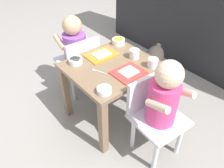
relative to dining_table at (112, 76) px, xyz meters
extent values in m
plane|color=gray|center=(0.00, 0.00, -0.36)|extent=(7.00, 7.00, 0.00)
cube|color=#232326|center=(0.00, 1.10, 0.16)|extent=(2.07, 0.35, 1.04)
cube|color=#7A6047|center=(0.00, 0.00, 0.07)|extent=(0.49, 0.55, 0.03)
cube|color=#7A6047|center=(-0.21, -0.25, -0.15)|extent=(0.04, 0.04, 0.42)
cube|color=#7A6047|center=(0.21, -0.25, -0.15)|extent=(0.04, 0.04, 0.42)
cube|color=#7A6047|center=(-0.21, 0.25, -0.15)|extent=(0.04, 0.04, 0.42)
cube|color=#7A6047|center=(0.21, 0.25, -0.15)|extent=(0.04, 0.04, 0.42)
cube|color=silver|center=(-0.41, -0.02, -0.08)|extent=(0.30, 0.30, 0.02)
cube|color=silver|center=(-0.29, -0.03, 0.03)|extent=(0.04, 0.27, 0.22)
cylinder|color=purple|center=(-0.41, -0.02, 0.04)|extent=(0.17, 0.17, 0.22)
sphere|color=tan|center=(-0.42, -0.02, 0.21)|extent=(0.14, 0.14, 0.14)
cylinder|color=silver|center=(-0.51, 0.09, -0.23)|extent=(0.03, 0.03, 0.27)
cylinder|color=silver|center=(-0.52, -0.11, -0.23)|extent=(0.03, 0.03, 0.27)
cylinder|color=silver|center=(-0.31, 0.07, -0.23)|extent=(0.03, 0.03, 0.27)
cylinder|color=silver|center=(-0.32, -0.13, -0.23)|extent=(0.03, 0.03, 0.27)
cylinder|color=tan|center=(-0.45, 0.08, 0.09)|extent=(0.15, 0.05, 0.09)
cylinder|color=tan|center=(-0.47, -0.11, 0.09)|extent=(0.15, 0.05, 0.09)
cube|color=silver|center=(0.41, 0.01, -0.08)|extent=(0.30, 0.30, 0.02)
cube|color=silver|center=(0.29, 0.02, 0.03)|extent=(0.04, 0.27, 0.22)
cylinder|color=#D83F7F|center=(0.41, 0.01, 0.05)|extent=(0.17, 0.17, 0.26)
sphere|color=beige|center=(0.42, 0.01, 0.24)|extent=(0.14, 0.14, 0.14)
cylinder|color=silver|center=(0.51, -0.10, -0.23)|extent=(0.03, 0.03, 0.27)
cylinder|color=silver|center=(0.52, 0.10, -0.23)|extent=(0.03, 0.03, 0.27)
cylinder|color=silver|center=(0.31, -0.08, -0.23)|extent=(0.03, 0.03, 0.27)
cylinder|color=silver|center=(0.32, 0.12, -0.23)|extent=(0.03, 0.03, 0.27)
cylinder|color=beige|center=(0.45, -0.09, 0.12)|extent=(0.15, 0.05, 0.09)
cylinder|color=beige|center=(0.47, 0.10, 0.12)|extent=(0.15, 0.05, 0.09)
ellipsoid|color=#332D28|center=(-0.12, 0.56, -0.16)|extent=(0.33, 0.41, 0.18)
sphere|color=#332D28|center=(-0.01, 0.37, -0.11)|extent=(0.13, 0.13, 0.13)
sphere|color=black|center=(0.01, 0.34, -0.11)|extent=(0.06, 0.06, 0.06)
torus|color=green|center=(-0.03, 0.40, -0.12)|extent=(0.11, 0.08, 0.11)
sphere|color=#332D28|center=(-0.21, 0.72, -0.12)|extent=(0.05, 0.05, 0.05)
cylinder|color=#332D28|center=(-0.11, 0.44, -0.30)|extent=(0.04, 0.04, 0.12)
cylinder|color=#332D28|center=(-0.02, 0.49, -0.30)|extent=(0.04, 0.04, 0.12)
cylinder|color=#332D28|center=(-0.21, 0.62, -0.30)|extent=(0.04, 0.04, 0.12)
cylinder|color=#332D28|center=(-0.12, 0.67, -0.30)|extent=(0.04, 0.04, 0.12)
cube|color=orange|center=(-0.13, 0.02, 0.09)|extent=(0.15, 0.21, 0.01)
cube|color=white|center=(-0.13, 0.02, 0.10)|extent=(0.08, 0.12, 0.01)
cube|color=red|center=(0.13, 0.02, 0.09)|extent=(0.16, 0.19, 0.01)
cube|color=white|center=(0.13, 0.02, 0.10)|extent=(0.09, 0.10, 0.01)
cylinder|color=white|center=(0.03, 0.17, 0.12)|extent=(0.07, 0.07, 0.06)
cylinder|color=silver|center=(0.03, 0.17, 0.10)|extent=(0.06, 0.06, 0.03)
cylinder|color=white|center=(0.18, 0.18, 0.11)|extent=(0.06, 0.06, 0.06)
cylinder|color=silver|center=(0.18, 0.18, 0.10)|extent=(0.06, 0.06, 0.03)
cylinder|color=white|center=(0.18, -0.20, 0.10)|extent=(0.08, 0.08, 0.03)
cylinder|color=gold|center=(0.18, -0.20, 0.11)|extent=(0.07, 0.07, 0.01)
cylinder|color=white|center=(-0.18, 0.21, 0.10)|extent=(0.09, 0.09, 0.04)
cylinder|color=gold|center=(-0.18, 0.21, 0.12)|extent=(0.08, 0.08, 0.01)
cylinder|color=white|center=(-0.16, -0.17, 0.10)|extent=(0.09, 0.09, 0.04)
cylinder|color=#D84C33|center=(-0.16, -0.17, 0.12)|extent=(0.07, 0.07, 0.01)
cylinder|color=silver|center=(0.02, -0.11, 0.09)|extent=(0.07, 0.03, 0.01)
ellipsoid|color=silver|center=(-0.03, -0.12, 0.09)|extent=(0.03, 0.03, 0.01)
camera|label=1|loc=(0.92, -0.77, 0.89)|focal=36.24mm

